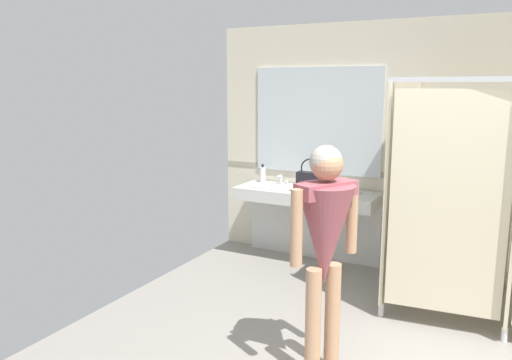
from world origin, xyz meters
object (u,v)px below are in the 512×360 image
at_px(soap_dispenser, 263,174).
at_px(paper_cup, 346,192).
at_px(handbag, 310,181).
at_px(person_standing, 325,234).

xyz_separation_m(soap_dispenser, paper_cup, (1.14, -0.27, -0.05)).
bearing_deg(handbag, paper_cup, 6.62).
height_order(person_standing, soap_dispenser, person_standing).
relative_size(person_standing, handbag, 4.29).
distance_m(handbag, paper_cup, 0.41).
relative_size(soap_dispenser, paper_cup, 2.37).
height_order(person_standing, handbag, person_standing).
bearing_deg(person_standing, paper_cup, 103.41).
bearing_deg(person_standing, handbag, 114.22).
distance_m(person_standing, handbag, 2.14).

